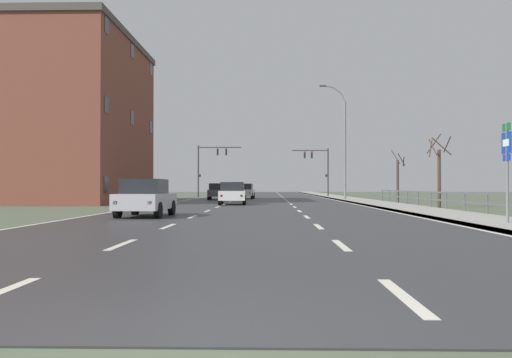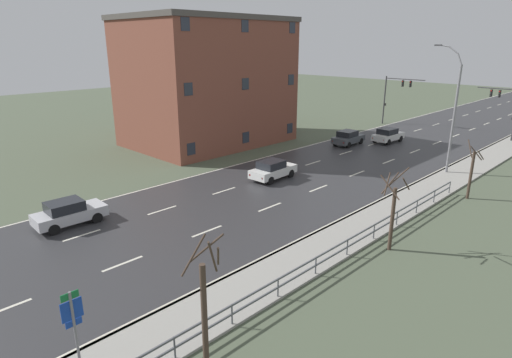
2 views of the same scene
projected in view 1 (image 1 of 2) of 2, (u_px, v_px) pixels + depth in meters
The scene contains 15 objects.
ground_plane at pixel (261, 200), 52.22m from camera, with size 160.00×160.00×0.12m.
road_asphalt_strip at pixel (263, 197), 64.21m from camera, with size 14.00×120.00×0.03m.
sidewalk_right at pixel (335, 197), 64.01m from camera, with size 3.00×120.00×0.12m.
guardrail at pixel (455, 198), 26.74m from camera, with size 0.07×34.66×1.00m.
street_lamp_midground at pixel (343, 144), 49.33m from camera, with size 2.38×0.24×10.44m.
highway_sign at pixel (507, 160), 17.49m from camera, with size 0.09×0.68×3.31m.
traffic_signal_right at pixel (319, 164), 66.62m from camera, with size 4.43×0.36×5.91m.
traffic_signal_left at pixel (209, 161), 66.96m from camera, with size 5.35×0.36×6.30m.
car_far_left at pixel (245, 191), 56.77m from camera, with size 1.97×4.17×1.57m.
car_distant at pixel (218, 191), 52.62m from camera, with size 1.95×4.16×1.57m.
car_mid_centre at pixel (146, 198), 22.72m from camera, with size 1.93×4.15×1.57m.
car_near_left at pixel (233, 193), 37.99m from camera, with size 1.95×4.16×1.57m.
brick_building at pixel (58, 120), 43.41m from camera, with size 11.94×16.41×13.11m.
bare_tree_mid at pixel (439, 172), 33.01m from camera, with size 1.26×1.33×4.53m.
bare_tree_far at pixel (398, 178), 44.06m from camera, with size 1.13×1.00×4.22m.
Camera 1 is at (0.82, -4.24, 1.26)m, focal length 38.55 mm.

